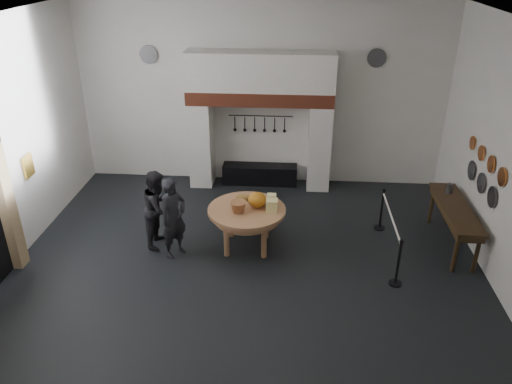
# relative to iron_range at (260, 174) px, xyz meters

# --- Properties ---
(floor) EXTENTS (9.00, 8.00, 0.02)m
(floor) POSITION_rel_iron_range_xyz_m (0.00, -3.72, -0.25)
(floor) COLOR black
(floor) RESTS_ON ground
(ceiling) EXTENTS (9.00, 8.00, 0.02)m
(ceiling) POSITION_rel_iron_range_xyz_m (0.00, -3.72, 4.25)
(ceiling) COLOR silver
(ceiling) RESTS_ON wall_back
(wall_back) EXTENTS (9.00, 0.02, 4.50)m
(wall_back) POSITION_rel_iron_range_xyz_m (0.00, 0.28, 2.00)
(wall_back) COLOR silver
(wall_back) RESTS_ON floor
(wall_front) EXTENTS (9.00, 0.02, 4.50)m
(wall_front) POSITION_rel_iron_range_xyz_m (0.00, -7.72, 2.00)
(wall_front) COLOR silver
(wall_front) RESTS_ON floor
(chimney_pier_left) EXTENTS (0.55, 0.70, 2.15)m
(chimney_pier_left) POSITION_rel_iron_range_xyz_m (-1.48, -0.07, 0.82)
(chimney_pier_left) COLOR silver
(chimney_pier_left) RESTS_ON floor
(chimney_pier_right) EXTENTS (0.55, 0.70, 2.15)m
(chimney_pier_right) POSITION_rel_iron_range_xyz_m (1.48, -0.07, 0.82)
(chimney_pier_right) COLOR silver
(chimney_pier_right) RESTS_ON floor
(hearth_brick_band) EXTENTS (3.50, 0.72, 0.32)m
(hearth_brick_band) POSITION_rel_iron_range_xyz_m (0.00, -0.07, 2.06)
(hearth_brick_band) COLOR #9E442B
(hearth_brick_band) RESTS_ON chimney_pier_left
(chimney_hood) EXTENTS (3.50, 0.70, 0.90)m
(chimney_hood) POSITION_rel_iron_range_xyz_m (0.00, -0.07, 2.67)
(chimney_hood) COLOR silver
(chimney_hood) RESTS_ON hearth_brick_band
(iron_range) EXTENTS (1.90, 0.45, 0.50)m
(iron_range) POSITION_rel_iron_range_xyz_m (0.00, 0.00, 0.00)
(iron_range) COLOR black
(iron_range) RESTS_ON floor
(utensil_rail) EXTENTS (1.60, 0.02, 0.02)m
(utensil_rail) POSITION_rel_iron_range_xyz_m (0.00, 0.20, 1.50)
(utensil_rail) COLOR black
(utensil_rail) RESTS_ON wall_back
(door_jamb_far) EXTENTS (0.22, 0.30, 2.60)m
(door_jamb_far) POSITION_rel_iron_range_xyz_m (-4.38, -4.02, 1.05)
(door_jamb_far) COLOR tan
(door_jamb_far) RESTS_ON floor
(wall_plaque) EXTENTS (0.05, 0.34, 0.44)m
(wall_plaque) POSITION_rel_iron_range_xyz_m (-4.45, -2.92, 1.35)
(wall_plaque) COLOR gold
(wall_plaque) RESTS_ON wall_left
(work_table) EXTENTS (1.94, 1.94, 0.07)m
(work_table) POSITION_rel_iron_range_xyz_m (-0.06, -3.04, 0.59)
(work_table) COLOR tan
(work_table) RESTS_ON floor
(pumpkin) EXTENTS (0.36, 0.36, 0.31)m
(pumpkin) POSITION_rel_iron_range_xyz_m (0.14, -2.94, 0.78)
(pumpkin) COLOR orange
(pumpkin) RESTS_ON work_table
(cheese_block_big) EXTENTS (0.22, 0.22, 0.24)m
(cheese_block_big) POSITION_rel_iron_range_xyz_m (0.44, -3.09, 0.74)
(cheese_block_big) COLOR #E3DA88
(cheese_block_big) RESTS_ON work_table
(cheese_block_small) EXTENTS (0.18, 0.18, 0.20)m
(cheese_block_small) POSITION_rel_iron_range_xyz_m (0.42, -2.79, 0.72)
(cheese_block_small) COLOR #FFF398
(cheese_block_small) RESTS_ON work_table
(wicker_basket) EXTENTS (0.40, 0.40, 0.22)m
(wicker_basket) POSITION_rel_iron_range_xyz_m (-0.21, -3.19, 0.73)
(wicker_basket) COLOR #A3633B
(wicker_basket) RESTS_ON work_table
(bread_loaf) EXTENTS (0.31, 0.18, 0.13)m
(bread_loaf) POSITION_rel_iron_range_xyz_m (-0.16, -2.69, 0.69)
(bread_loaf) COLOR olive
(bread_loaf) RESTS_ON work_table
(visitor_near) EXTENTS (0.67, 0.72, 1.65)m
(visitor_near) POSITION_rel_iron_range_xyz_m (-1.44, -3.43, 0.57)
(visitor_near) COLOR black
(visitor_near) RESTS_ON floor
(visitor_far) EXTENTS (0.68, 0.84, 1.62)m
(visitor_far) POSITION_rel_iron_range_xyz_m (-1.84, -3.03, 0.56)
(visitor_far) COLOR black
(visitor_far) RESTS_ON floor
(side_table) EXTENTS (0.55, 2.20, 0.06)m
(side_table) POSITION_rel_iron_range_xyz_m (4.10, -2.69, 0.62)
(side_table) COLOR #392815
(side_table) RESTS_ON floor
(pewter_jug) EXTENTS (0.12, 0.12, 0.22)m
(pewter_jug) POSITION_rel_iron_range_xyz_m (4.10, -2.09, 0.76)
(pewter_jug) COLOR #535358
(pewter_jug) RESTS_ON side_table
(copper_pan_a) EXTENTS (0.03, 0.34, 0.34)m
(copper_pan_a) POSITION_rel_iron_range_xyz_m (4.46, -3.52, 1.70)
(copper_pan_a) COLOR #C6662D
(copper_pan_a) RESTS_ON wall_right
(copper_pan_b) EXTENTS (0.03, 0.32, 0.32)m
(copper_pan_b) POSITION_rel_iron_range_xyz_m (4.46, -2.97, 1.70)
(copper_pan_b) COLOR #C6662D
(copper_pan_b) RESTS_ON wall_right
(copper_pan_c) EXTENTS (0.03, 0.30, 0.30)m
(copper_pan_c) POSITION_rel_iron_range_xyz_m (4.46, -2.42, 1.70)
(copper_pan_c) COLOR #C6662D
(copper_pan_c) RESTS_ON wall_right
(copper_pan_d) EXTENTS (0.03, 0.28, 0.28)m
(copper_pan_d) POSITION_rel_iron_range_xyz_m (4.46, -1.87, 1.70)
(copper_pan_d) COLOR #C6662D
(copper_pan_d) RESTS_ON wall_right
(pewter_plate_left) EXTENTS (0.03, 0.40, 0.40)m
(pewter_plate_left) POSITION_rel_iron_range_xyz_m (4.46, -3.32, 1.20)
(pewter_plate_left) COLOR #4C4C51
(pewter_plate_left) RESTS_ON wall_right
(pewter_plate_mid) EXTENTS (0.03, 0.40, 0.40)m
(pewter_plate_mid) POSITION_rel_iron_range_xyz_m (4.46, -2.72, 1.20)
(pewter_plate_mid) COLOR #4C4C51
(pewter_plate_mid) RESTS_ON wall_right
(pewter_plate_right) EXTENTS (0.03, 0.40, 0.40)m
(pewter_plate_right) POSITION_rel_iron_range_xyz_m (4.46, -2.12, 1.20)
(pewter_plate_right) COLOR #4C4C51
(pewter_plate_right) RESTS_ON wall_right
(pewter_plate_back_left) EXTENTS (0.44, 0.03, 0.44)m
(pewter_plate_back_left) POSITION_rel_iron_range_xyz_m (-2.70, 0.24, 2.95)
(pewter_plate_back_left) COLOR #4C4C51
(pewter_plate_back_left) RESTS_ON wall_back
(pewter_plate_back_right) EXTENTS (0.44, 0.03, 0.44)m
(pewter_plate_back_right) POSITION_rel_iron_range_xyz_m (2.70, 0.24, 2.95)
(pewter_plate_back_right) COLOR #4C4C51
(pewter_plate_back_right) RESTS_ON wall_back
(barrier_post_near) EXTENTS (0.05, 0.05, 0.90)m
(barrier_post_near) POSITION_rel_iron_range_xyz_m (2.76, -4.11, 0.20)
(barrier_post_near) COLOR black
(barrier_post_near) RESTS_ON floor
(barrier_post_far) EXTENTS (0.05, 0.05, 0.90)m
(barrier_post_far) POSITION_rel_iron_range_xyz_m (2.76, -2.11, 0.20)
(barrier_post_far) COLOR black
(barrier_post_far) RESTS_ON floor
(barrier_rope) EXTENTS (0.04, 2.00, 0.04)m
(barrier_rope) POSITION_rel_iron_range_xyz_m (2.76, -3.11, 0.60)
(barrier_rope) COLOR white
(barrier_rope) RESTS_ON barrier_post_near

